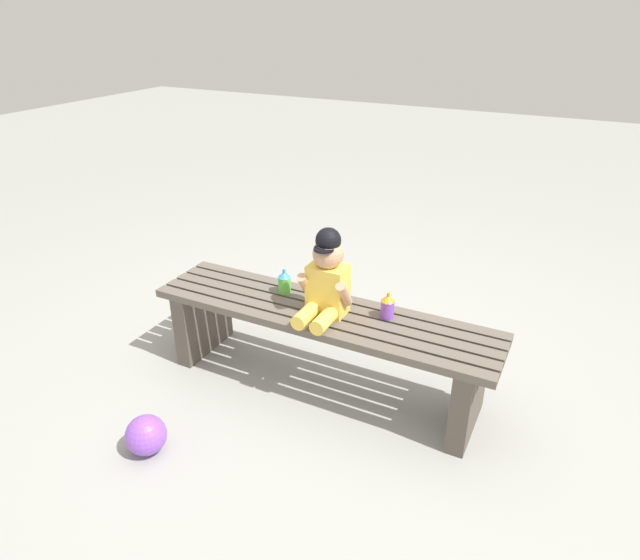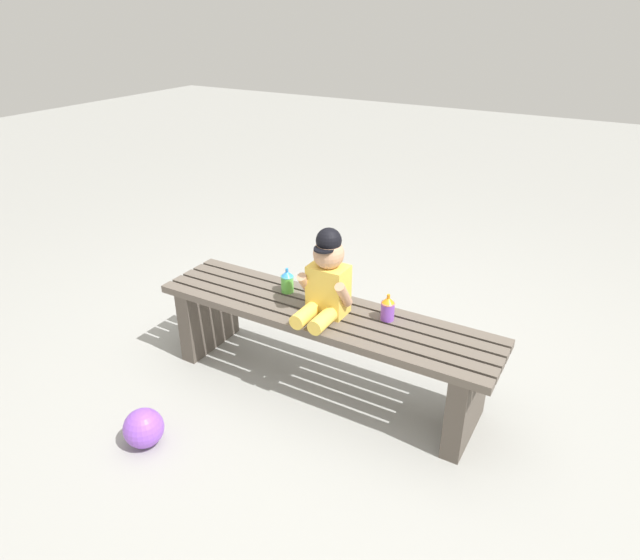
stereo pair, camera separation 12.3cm
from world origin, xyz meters
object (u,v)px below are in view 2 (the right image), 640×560
park_bench (323,335)px  child_figure (326,279)px  sippy_cup_right (388,308)px  sippy_cup_left (287,281)px  toy_ball (144,428)px

park_bench → child_figure: 0.31m
sippy_cup_right → child_figure: bearing=-159.6°
park_bench → sippy_cup_right: sippy_cup_right is taller
park_bench → child_figure: (0.03, -0.02, 0.31)m
sippy_cup_left → sippy_cup_right: size_ratio=1.00×
child_figure → sippy_cup_left: (-0.27, 0.10, -0.12)m
child_figure → sippy_cup_right: size_ratio=3.26×
sippy_cup_left → toy_ball: size_ratio=0.74×
sippy_cup_left → toy_ball: (-0.20, -0.80, -0.39)m
park_bench → sippy_cup_left: size_ratio=13.13×
child_figure → sippy_cup_right: (0.26, 0.10, -0.12)m
child_figure → toy_ball: 0.99m
child_figure → toy_ball: size_ratio=2.42×
child_figure → toy_ball: (-0.47, -0.70, -0.51)m
sippy_cup_left → sippy_cup_right: bearing=0.0°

